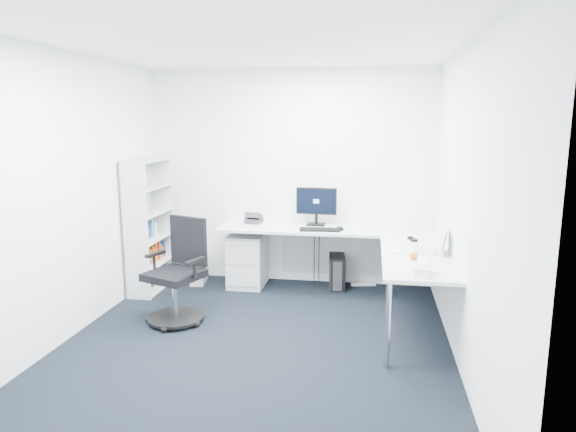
% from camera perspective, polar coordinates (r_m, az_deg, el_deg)
% --- Properties ---
extents(ground, '(4.20, 4.20, 0.00)m').
position_cam_1_polar(ground, '(4.88, -3.87, -14.45)').
color(ground, black).
extents(ceiling, '(4.20, 4.20, 0.00)m').
position_cam_1_polar(ceiling, '(4.47, -4.33, 18.73)').
color(ceiling, white).
extents(wall_back, '(3.60, 0.02, 2.70)m').
position_cam_1_polar(wall_back, '(6.52, 0.21, 4.31)').
color(wall_back, white).
rests_on(wall_back, ground).
extents(wall_front, '(3.60, 0.02, 2.70)m').
position_cam_1_polar(wall_front, '(2.54, -15.23, -6.21)').
color(wall_front, white).
rests_on(wall_front, ground).
extents(wall_left, '(0.02, 4.20, 2.70)m').
position_cam_1_polar(wall_left, '(5.20, -23.77, 1.79)').
color(wall_left, white).
rests_on(wall_left, ground).
extents(wall_right, '(0.02, 4.20, 2.70)m').
position_cam_1_polar(wall_right, '(4.43, 19.21, 0.70)').
color(wall_right, white).
rests_on(wall_right, ground).
extents(l_desk, '(2.71, 1.52, 0.79)m').
position_cam_1_polar(l_desk, '(5.96, 4.37, -5.70)').
color(l_desk, silver).
rests_on(l_desk, ground).
extents(drawer_pedestal, '(0.43, 0.54, 0.66)m').
position_cam_1_polar(drawer_pedestal, '(6.52, -4.51, -4.85)').
color(drawer_pedestal, silver).
rests_on(drawer_pedestal, ground).
extents(bookshelf, '(0.31, 0.81, 1.61)m').
position_cam_1_polar(bookshelf, '(6.46, -15.13, -1.01)').
color(bookshelf, silver).
rests_on(bookshelf, ground).
extents(task_chair, '(0.78, 0.78, 1.08)m').
position_cam_1_polar(task_chair, '(5.39, -12.55, -6.10)').
color(task_chair, black).
rests_on(task_chair, ground).
extents(black_pc_tower, '(0.23, 0.43, 0.41)m').
position_cam_1_polar(black_pc_tower, '(6.48, 5.48, -6.15)').
color(black_pc_tower, black).
rests_on(black_pc_tower, ground).
extents(beige_pc_tower, '(0.22, 0.40, 0.36)m').
position_cam_1_polar(beige_pc_tower, '(6.74, -9.89, -5.82)').
color(beige_pc_tower, beige).
rests_on(beige_pc_tower, ground).
extents(power_strip, '(0.32, 0.11, 0.04)m').
position_cam_1_polar(power_strip, '(6.63, 8.36, -7.50)').
color(power_strip, silver).
rests_on(power_strip, ground).
extents(monitor, '(0.51, 0.18, 0.48)m').
position_cam_1_polar(monitor, '(6.29, 3.16, 1.12)').
color(monitor, black).
rests_on(monitor, l_desk).
extents(black_keyboard, '(0.49, 0.20, 0.02)m').
position_cam_1_polar(black_keyboard, '(6.02, 3.57, -1.52)').
color(black_keyboard, black).
rests_on(black_keyboard, l_desk).
extents(mouse, '(0.08, 0.12, 0.04)m').
position_cam_1_polar(mouse, '(6.08, 5.80, -1.39)').
color(mouse, black).
rests_on(mouse, l_desk).
extents(desk_phone, '(0.21, 0.21, 0.14)m').
position_cam_1_polar(desk_phone, '(6.46, -3.80, -0.18)').
color(desk_phone, '#2C2B2E').
rests_on(desk_phone, l_desk).
extents(laptop, '(0.37, 0.36, 0.23)m').
position_cam_1_polar(laptop, '(5.20, 14.90, -2.66)').
color(laptop, silver).
rests_on(laptop, l_desk).
extents(white_keyboard, '(0.14, 0.40, 0.01)m').
position_cam_1_polar(white_keyboard, '(5.29, 11.74, -3.51)').
color(white_keyboard, silver).
rests_on(white_keyboard, l_desk).
extents(headphones, '(0.15, 0.19, 0.04)m').
position_cam_1_polar(headphones, '(5.69, 13.66, -2.41)').
color(headphones, black).
rests_on(headphones, l_desk).
extents(orange_fruit, '(0.08, 0.08, 0.08)m').
position_cam_1_polar(orange_fruit, '(4.91, 13.81, -4.32)').
color(orange_fruit, orange).
rests_on(orange_fruit, l_desk).
extents(tissue_box, '(0.17, 0.25, 0.08)m').
position_cam_1_polar(tissue_box, '(4.47, 14.75, -5.79)').
color(tissue_box, silver).
rests_on(tissue_box, l_desk).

